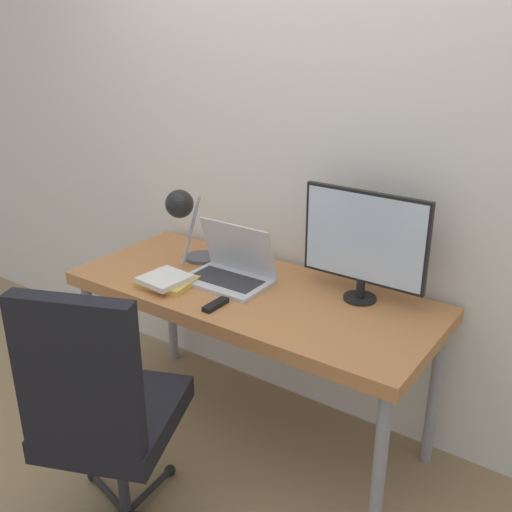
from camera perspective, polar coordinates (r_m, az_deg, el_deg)
ground_plane at (r=2.82m, az=-4.70°, el=-19.82°), size 12.00×12.00×0.00m
wall_back at (r=2.79m, az=4.52°, el=9.95°), size 8.00×0.05×2.60m
desk at (r=2.66m, az=-0.42°, el=-4.45°), size 1.65×0.69×0.76m
laptop at (r=2.69m, az=-2.45°, el=-1.33°), size 0.38×0.26×0.26m
monitor at (r=2.48m, az=10.27°, el=1.44°), size 0.54×0.14×0.47m
desk_lamp at (r=2.79m, az=-6.93°, el=4.06°), size 0.16×0.29×0.38m
office_chair at (r=2.23m, az=-14.45°, el=-13.79°), size 0.60×0.64×1.09m
book_stack at (r=2.69m, az=-8.53°, el=-2.32°), size 0.25×0.24×0.05m
tv_remote at (r=2.48m, az=-3.87°, el=-4.65°), size 0.04×0.13×0.02m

